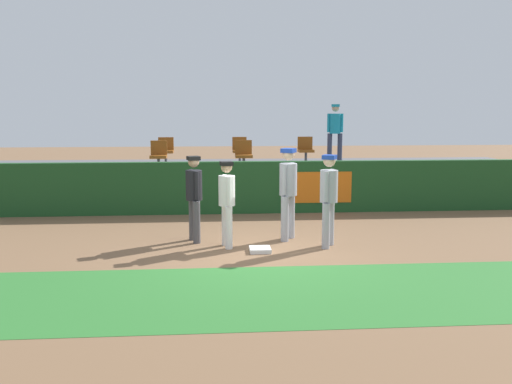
{
  "coord_description": "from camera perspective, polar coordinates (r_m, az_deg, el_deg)",
  "views": [
    {
      "loc": [
        -0.82,
        -10.15,
        2.7
      ],
      "look_at": [
        0.06,
        1.1,
        1.0
      ],
      "focal_mm": 39.01,
      "sensor_mm": 36.0,
      "label": 1
    }
  ],
  "objects": [
    {
      "name": "seat_back_left",
      "position": [
        17.57,
        -9.23,
        4.35
      ],
      "size": [
        0.48,
        0.44,
        0.84
      ],
      "color": "#4C4C51",
      "rests_on": "bleacher_platform"
    },
    {
      "name": "seat_back_center",
      "position": [
        17.53,
        -1.69,
        4.45
      ],
      "size": [
        0.45,
        0.44,
        0.84
      ],
      "color": "#4C4C51",
      "rests_on": "bleacher_platform"
    },
    {
      "name": "spectator_hooded",
      "position": [
        18.47,
        8.11,
        6.47
      ],
      "size": [
        0.52,
        0.4,
        1.87
      ],
      "rotation": [
        0.0,
        0.0,
        2.99
      ],
      "color": "#33384C",
      "rests_on": "bleacher_platform"
    },
    {
      "name": "bleacher_platform",
      "position": [
        16.96,
        -1.67,
        1.06
      ],
      "size": [
        18.0,
        4.8,
        0.97
      ],
      "primitive_type": "cube",
      "color": "#59595E",
      "rests_on": "ground_plane"
    },
    {
      "name": "ground_plane",
      "position": [
        10.54,
        0.14,
        -6.28
      ],
      "size": [
        60.0,
        60.0,
        0.0
      ],
      "primitive_type": "plane",
      "color": "brown"
    },
    {
      "name": "player_fielder_home",
      "position": [
        10.82,
        -3.0,
        -0.62
      ],
      "size": [
        0.38,
        0.55,
        1.69
      ],
      "rotation": [
        0.0,
        0.0,
        -1.37
      ],
      "color": "white",
      "rests_on": "ground_plane"
    },
    {
      "name": "seat_back_right",
      "position": [
        17.76,
        5.1,
        4.47
      ],
      "size": [
        0.47,
        0.44,
        0.84
      ],
      "color": "#4C4C51",
      "rests_on": "bleacher_platform"
    },
    {
      "name": "first_base",
      "position": [
        10.62,
        0.42,
        -5.93
      ],
      "size": [
        0.4,
        0.4,
        0.08
      ],
      "primitive_type": "cube",
      "color": "white",
      "rests_on": "ground_plane"
    },
    {
      "name": "seat_front_left",
      "position": [
        15.79,
        -9.95,
        3.87
      ],
      "size": [
        0.45,
        0.44,
        0.84
      ],
      "color": "#4C4C51",
      "rests_on": "bleacher_platform"
    },
    {
      "name": "player_runner_visitor",
      "position": [
        11.42,
        3.32,
        0.5
      ],
      "size": [
        0.49,
        0.49,
        1.9
      ],
      "rotation": [
        0.0,
        0.0,
        -2.09
      ],
      "color": "#9EA3AD",
      "rests_on": "ground_plane"
    },
    {
      "name": "grass_foreground_strip",
      "position": [
        8.31,
        1.46,
        -10.37
      ],
      "size": [
        18.0,
        2.8,
        0.01
      ],
      "primitive_type": "cube",
      "color": "#2D722D",
      "rests_on": "ground_plane"
    },
    {
      "name": "player_umpire",
      "position": [
        11.32,
        -6.37,
        -0.05
      ],
      "size": [
        0.42,
        0.47,
        1.75
      ],
      "rotation": [
        0.0,
        0.0,
        -1.27
      ],
      "color": "#4C4C51",
      "rests_on": "ground_plane"
    },
    {
      "name": "field_wall",
      "position": [
        14.39,
        -1.13,
        0.47
      ],
      "size": [
        18.0,
        0.26,
        1.35
      ],
      "color": "#19471E",
      "rests_on": "ground_plane"
    },
    {
      "name": "player_coach_visitor",
      "position": [
        10.9,
        7.47,
        -0.21
      ],
      "size": [
        0.46,
        0.46,
        1.81
      ],
      "rotation": [
        0.0,
        0.0,
        -2.04
      ],
      "color": "#9EA3AD",
      "rests_on": "ground_plane"
    },
    {
      "name": "seat_front_center",
      "position": [
        15.74,
        -1.28,
        3.98
      ],
      "size": [
        0.48,
        0.44,
        0.84
      ],
      "color": "#4C4C51",
      "rests_on": "bleacher_platform"
    }
  ]
}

